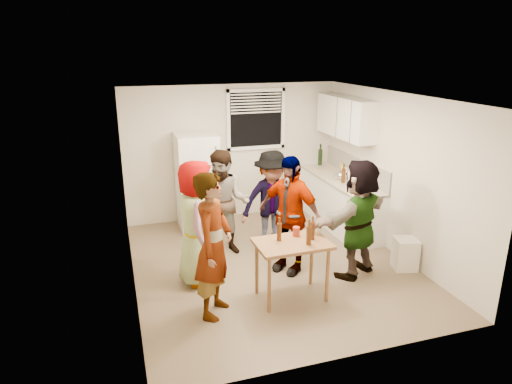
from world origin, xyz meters
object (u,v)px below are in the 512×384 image
object	(u,v)px
wine_bottle	(320,165)
guest_black	(288,269)
guest_back_left	(225,252)
guest_orange	(355,273)
refrigerator	(197,182)
red_cup	(296,236)
guest_stripe	(216,312)
guest_grey	(199,280)
trash_bin	(405,253)
beer_bottle_counter	(343,183)
serving_table	(291,297)
guest_back_right	(271,247)
blue_cup	(358,192)
beer_bottle_table	(308,244)
kettle	(341,180)

from	to	relation	value
wine_bottle	guest_black	world-z (taller)	wine_bottle
wine_bottle	guest_back_left	xyz separation A→B (m)	(-2.30, -1.47, -0.90)
guest_black	guest_orange	distance (m)	0.97
refrigerator	red_cup	xyz separation A→B (m)	(0.81, -2.65, -0.06)
guest_stripe	guest_back_left	size ratio (longest dim) A/B	1.08
refrigerator	guest_grey	distance (m)	2.21
refrigerator	trash_bin	bearing A→B (deg)	-44.71
beer_bottle_counter	serving_table	world-z (taller)	beer_bottle_counter
beer_bottle_counter	red_cup	xyz separation A→B (m)	(-1.54, -1.65, -0.11)
guest_black	wine_bottle	bearing A→B (deg)	109.73
serving_table	guest_back_right	bearing A→B (deg)	80.05
beer_bottle_counter	guest_orange	size ratio (longest dim) A/B	0.15
serving_table	guest_black	distance (m)	0.78
blue_cup	serving_table	distance (m)	2.27
refrigerator	guest_orange	size ratio (longest dim) A/B	1.00
guest_black	blue_cup	bearing A→B (deg)	74.62
trash_bin	guest_stripe	distance (m)	2.95
beer_bottle_table	red_cup	bearing A→B (deg)	98.74
serving_table	red_cup	xyz separation A→B (m)	(0.12, 0.17, 0.79)
trash_bin	guest_back_left	xyz separation A→B (m)	(-2.39, 1.35, -0.25)
guest_back_left	guest_grey	bearing A→B (deg)	-101.30
kettle	guest_grey	distance (m)	3.15
serving_table	red_cup	distance (m)	0.81
wine_bottle	guest_back_right	distance (m)	2.34
blue_cup	beer_bottle_table	world-z (taller)	blue_cup
guest_back_left	guest_orange	world-z (taller)	guest_back_left
kettle	red_cup	xyz separation A→B (m)	(-1.59, -1.82, -0.11)
kettle	guest_back_right	size ratio (longest dim) A/B	0.14
kettle	red_cup	size ratio (longest dim) A/B	1.86
guest_grey	wine_bottle	bearing A→B (deg)	-43.79
red_cup	serving_table	bearing A→B (deg)	-125.73
refrigerator	kettle	world-z (taller)	refrigerator
beer_bottle_table	guest_black	bearing A→B (deg)	84.67
wine_bottle	guest_black	bearing A→B (deg)	-123.92
trash_bin	beer_bottle_table	distance (m)	1.86
kettle	guest_black	world-z (taller)	kettle
trash_bin	guest_back_left	world-z (taller)	trash_bin
trash_bin	guest_back_right	size ratio (longest dim) A/B	0.29
beer_bottle_table	guest_grey	distance (m)	1.74
refrigerator	guest_back_right	distance (m)	1.80
trash_bin	serving_table	size ratio (longest dim) A/B	0.50
refrigerator	beer_bottle_table	distance (m)	3.07
kettle	wine_bottle	distance (m)	1.09
trash_bin	blue_cup	bearing A→B (deg)	104.14
blue_cup	guest_back_left	distance (m)	2.34
refrigerator	guest_black	xyz separation A→B (m)	(0.93, -2.08, -0.85)
refrigerator	blue_cup	bearing A→B (deg)	-33.51
blue_cup	kettle	bearing A→B (deg)	84.61
beer_bottle_counter	red_cup	bearing A→B (deg)	-133.06
guest_grey	trash_bin	bearing A→B (deg)	-92.48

